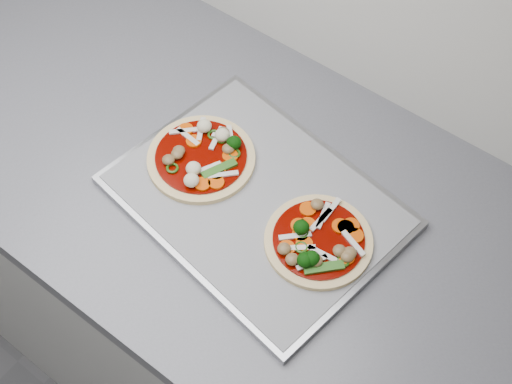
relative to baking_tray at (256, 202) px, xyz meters
The scene contains 5 objects.
countertop 0.24m from the baking_tray, ahead, with size 3.60×0.60×0.04m, color slate.
baking_tray is the anchor object (origin of this frame).
parchment 0.01m from the baking_tray, ahead, with size 0.40×0.29×0.00m, color gray.
pizza_left 0.11m from the baking_tray, behind, with size 0.19×0.19×0.03m.
pizza_right 0.12m from the baking_tray, ahead, with size 0.21×0.21×0.03m.
Camera 1 is at (0.13, 0.81, 1.82)m, focal length 50.00 mm.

